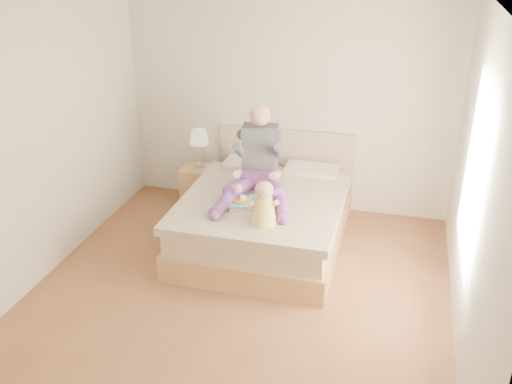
% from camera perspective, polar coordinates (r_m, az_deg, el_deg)
% --- Properties ---
extents(room, '(4.02, 4.22, 2.71)m').
position_cam_1_polar(room, '(4.95, -0.97, 4.40)').
color(room, brown).
rests_on(room, ground).
extents(bed, '(1.70, 2.18, 1.00)m').
position_cam_1_polar(bed, '(6.41, 1.06, -2.27)').
color(bed, '#A77E4E').
rests_on(bed, ground).
extents(nightstand, '(0.45, 0.41, 0.51)m').
position_cam_1_polar(nightstand, '(7.29, -5.69, 0.59)').
color(nightstand, '#A77E4E').
rests_on(nightstand, ground).
extents(lamp, '(0.23, 0.23, 0.48)m').
position_cam_1_polar(lamp, '(7.08, -5.71, 5.27)').
color(lamp, silver).
rests_on(lamp, nightstand).
extents(adult, '(0.80, 1.20, 0.96)m').
position_cam_1_polar(adult, '(6.18, 0.20, 2.55)').
color(adult, '#66327E').
rests_on(adult, bed).
extents(tray, '(0.58, 0.52, 0.14)m').
position_cam_1_polar(tray, '(5.98, -0.48, -0.87)').
color(tray, silver).
rests_on(tray, bed).
extents(baby, '(0.31, 0.40, 0.45)m').
position_cam_1_polar(baby, '(5.53, 0.80, -1.40)').
color(baby, '#ECCC4A').
rests_on(baby, bed).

